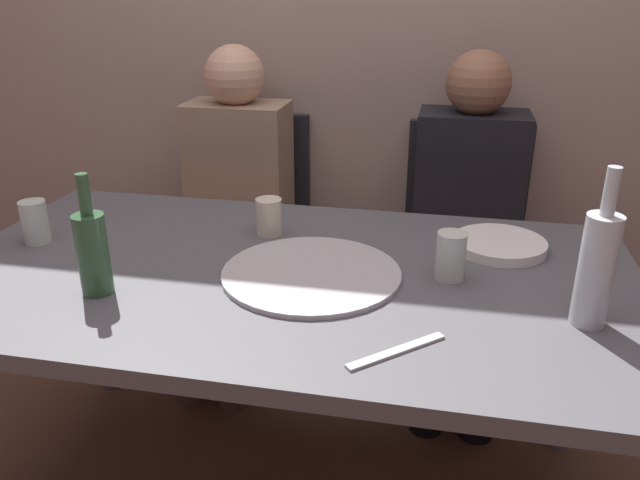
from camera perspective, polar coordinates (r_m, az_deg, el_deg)
The scene contains 14 objects.
back_wall at distance 2.40m, azimuth 3.35°, elevation 20.89°, with size 6.00×0.10×2.60m, color gray.
dining_table at distance 1.54m, azimuth -3.11°, elevation -5.14°, with size 1.67×0.92×0.73m.
pizza_tray at distance 1.47m, azimuth -0.79°, elevation -3.05°, with size 0.42×0.42×0.01m, color #ADADB2.
wine_bottle at distance 1.44m, azimuth -19.97°, elevation -0.91°, with size 0.07×0.07×0.27m.
beer_bottle at distance 1.34m, azimuth 23.85°, elevation -2.25°, with size 0.07×0.07×0.33m.
tumbler_near at distance 1.70m, azimuth -4.66°, elevation 2.13°, with size 0.07×0.07×0.10m, color beige.
tumbler_far at distance 1.80m, azimuth -24.49°, elevation 1.50°, with size 0.07×0.07×0.11m, color #B7C6BC.
wine_glass at distance 1.47m, azimuth 11.80°, elevation -1.42°, with size 0.07×0.07×0.11m, color #B7C6BC.
plate_stack at distance 1.68m, azimuth 16.00°, elevation -0.39°, with size 0.24×0.24×0.03m, color white.
table_knife at distance 1.20m, azimuth 6.98°, elevation -10.00°, with size 0.22×0.02×0.01m, color #B7B7BC.
chair_left at distance 2.45m, azimuth -6.66°, elevation 1.97°, with size 0.44×0.44×0.90m.
chair_right at distance 2.34m, azimuth 12.88°, elevation 0.48°, with size 0.44×0.44×0.90m.
guest_in_sweater at distance 2.27m, azimuth -7.98°, elevation 3.65°, with size 0.36×0.56×1.17m.
guest_in_beanie at distance 2.15m, azimuth 13.19°, elevation 2.14°, with size 0.36×0.56×1.17m.
Camera 1 is at (0.36, -1.31, 1.38)m, focal length 35.20 mm.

